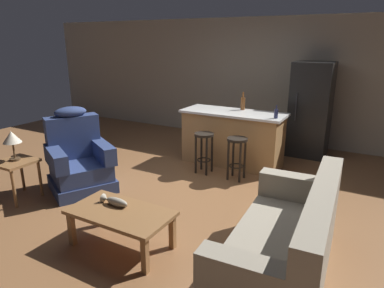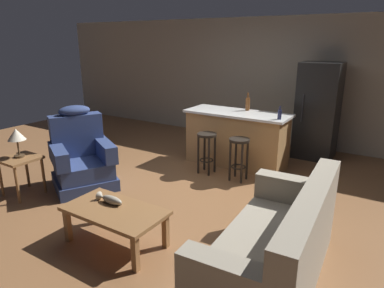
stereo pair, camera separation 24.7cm
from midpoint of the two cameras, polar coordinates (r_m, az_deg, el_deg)
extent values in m
plane|color=brown|center=(5.10, -0.81, -7.82)|extent=(12.00, 12.00, 0.00)
cube|color=#A89E89|center=(7.54, 11.36, 10.27)|extent=(12.00, 0.05, 2.60)
cube|color=olive|center=(3.76, -13.73, -11.06)|extent=(1.10, 0.60, 0.04)
cube|color=olive|center=(4.05, -21.12, -13.05)|extent=(0.06, 0.06, 0.38)
cube|color=olive|center=(3.43, -9.99, -17.88)|extent=(0.06, 0.06, 0.38)
cube|color=olive|center=(4.32, -16.21, -10.56)|extent=(0.06, 0.06, 0.38)
cube|color=olive|center=(3.75, -5.23, -14.39)|extent=(0.06, 0.06, 0.38)
cube|color=#4C3823|center=(3.86, -14.20, -9.87)|extent=(0.22, 0.07, 0.01)
ellipsoid|color=#9E937F|center=(3.85, -14.24, -9.35)|extent=(0.28, 0.09, 0.09)
cone|color=#9E937F|center=(3.96, -16.06, -8.73)|extent=(0.06, 0.10, 0.10)
cube|color=#9E937F|center=(3.48, 11.99, -19.30)|extent=(0.94, 1.94, 0.20)
cube|color=#9E937F|center=(3.36, 12.22, -16.41)|extent=(0.94, 1.94, 0.22)
cube|color=#9E937F|center=(3.13, 18.44, -11.73)|extent=(0.30, 1.91, 0.52)
cube|color=#9E937F|center=(2.54, 7.43, -21.50)|extent=(0.85, 0.25, 0.28)
cube|color=#9E937F|center=(3.98, 15.53, -7.03)|extent=(0.85, 0.25, 0.28)
cube|color=navy|center=(5.41, -19.06, -6.25)|extent=(1.14, 1.14, 0.18)
cube|color=navy|center=(5.33, -19.27, -4.17)|extent=(1.06, 1.05, 0.24)
cube|color=navy|center=(5.48, -20.44, 1.12)|extent=(0.57, 0.78, 0.64)
ellipsoid|color=navy|center=(5.40, -20.85, 5.00)|extent=(0.45, 0.53, 0.16)
cube|color=navy|center=(5.31, -16.03, -1.11)|extent=(0.79, 0.54, 0.26)
cube|color=navy|center=(5.18, -23.03, -2.27)|extent=(0.79, 0.54, 0.26)
cube|color=olive|center=(5.31, -28.58, -2.66)|extent=(0.48, 0.48, 0.04)
cylinder|color=olive|center=(5.14, -28.79, -6.63)|extent=(0.04, 0.04, 0.52)
cylinder|color=olive|center=(5.66, -27.59, -4.41)|extent=(0.04, 0.04, 0.52)
cylinder|color=olive|center=(5.34, -25.20, -5.29)|extent=(0.04, 0.04, 0.52)
cylinder|color=#4C3823|center=(5.32, -28.59, -2.24)|extent=(0.14, 0.14, 0.03)
cylinder|color=#4C3823|center=(5.29, -28.78, -0.96)|extent=(0.02, 0.02, 0.22)
cone|color=beige|center=(5.24, -29.07, 1.02)|extent=(0.24, 0.24, 0.16)
cube|color=#AD7F4C|center=(6.07, 5.58, 0.80)|extent=(1.71, 0.63, 0.91)
cube|color=silver|center=(5.96, 5.71, 5.20)|extent=(1.80, 0.70, 0.04)
cylinder|color=black|center=(5.57, 0.76, 1.60)|extent=(0.32, 0.32, 0.04)
torus|color=black|center=(5.70, 0.75, -2.67)|extent=(0.23, 0.23, 0.02)
cylinder|color=black|center=(5.63, -0.63, -1.84)|extent=(0.04, 0.04, 0.64)
cylinder|color=black|center=(5.54, 1.16, -2.17)|extent=(0.04, 0.04, 0.64)
cylinder|color=black|center=(5.80, 0.36, -1.29)|extent=(0.04, 0.04, 0.64)
cylinder|color=black|center=(5.71, 2.11, -1.60)|extent=(0.04, 0.04, 0.64)
cylinder|color=black|center=(5.33, 6.25, 0.77)|extent=(0.32, 0.32, 0.04)
torus|color=black|center=(5.47, 6.10, -3.66)|extent=(0.23, 0.23, 0.02)
cylinder|color=black|center=(5.38, 4.74, -2.81)|extent=(0.04, 0.04, 0.64)
cylinder|color=black|center=(5.31, 6.70, -3.16)|extent=(0.04, 0.04, 0.64)
cylinder|color=black|center=(5.55, 5.60, -2.20)|extent=(0.04, 0.04, 0.64)
cylinder|color=black|center=(5.48, 7.51, -2.53)|extent=(0.04, 0.04, 0.64)
cube|color=black|center=(6.79, 18.16, 5.45)|extent=(0.70, 0.66, 1.76)
cylinder|color=#333338|center=(6.47, 15.92, 5.92)|extent=(0.02, 0.02, 0.50)
cylinder|color=brown|center=(6.12, 7.32, 6.68)|extent=(0.08, 0.08, 0.22)
cylinder|color=brown|center=(6.09, 7.38, 8.13)|extent=(0.03, 0.03, 0.09)
cylinder|color=#23284C|center=(5.53, 12.59, 4.95)|extent=(0.06, 0.06, 0.15)
cylinder|color=#23284C|center=(5.51, 12.66, 6.01)|extent=(0.02, 0.02, 0.06)
camera|label=1|loc=(0.12, -91.49, -0.45)|focal=32.00mm
camera|label=2|loc=(0.12, 88.51, 0.45)|focal=32.00mm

